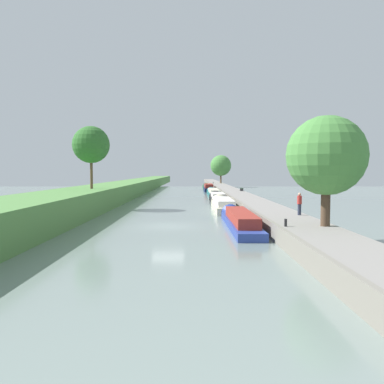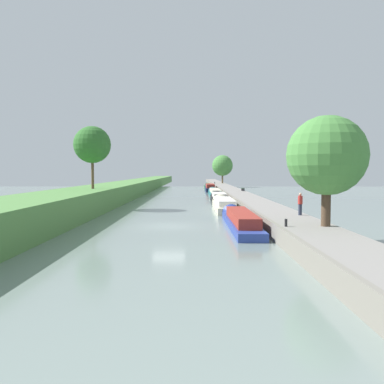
% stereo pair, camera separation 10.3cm
% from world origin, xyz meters
% --- Properties ---
extents(ground_plane, '(160.00, 160.00, 0.00)m').
position_xyz_m(ground_plane, '(0.00, 0.00, 0.00)').
color(ground_plane, slate).
extents(left_grassy_bank, '(6.39, 260.00, 2.33)m').
position_xyz_m(left_grassy_bank, '(-10.28, 0.00, 1.17)').
color(left_grassy_bank, '#518442').
rests_on(left_grassy_bank, ground_plane).
extents(right_towpath, '(3.43, 260.00, 1.05)m').
position_xyz_m(right_towpath, '(8.80, 0.00, 0.53)').
color(right_towpath, gray).
rests_on(right_towpath, ground_plane).
extents(stone_quay, '(0.25, 260.00, 1.10)m').
position_xyz_m(stone_quay, '(6.96, 0.00, 0.55)').
color(stone_quay, gray).
rests_on(stone_quay, ground_plane).
extents(narrowboat_blue, '(1.86, 14.25, 1.89)m').
position_xyz_m(narrowboat_blue, '(5.55, -0.06, 0.52)').
color(narrowboat_blue, '#283D93').
rests_on(narrowboat_blue, ground_plane).
extents(narrowboat_cream, '(2.12, 12.90, 2.01)m').
position_xyz_m(narrowboat_cream, '(5.34, 13.67, 0.53)').
color(narrowboat_cream, beige).
rests_on(narrowboat_cream, ground_plane).
extents(narrowboat_black, '(2.04, 10.35, 1.94)m').
position_xyz_m(narrowboat_black, '(5.46, 25.09, 0.52)').
color(narrowboat_black, black).
rests_on(narrowboat_black, ground_plane).
extents(narrowboat_teal, '(1.88, 16.79, 1.79)m').
position_xyz_m(narrowboat_teal, '(5.71, 39.78, 0.48)').
color(narrowboat_teal, '#195B60').
rests_on(narrowboat_teal, ground_plane).
extents(narrowboat_navy, '(1.99, 11.50, 2.14)m').
position_xyz_m(narrowboat_navy, '(5.43, 54.60, 0.64)').
color(narrowboat_navy, '#141E42').
rests_on(narrowboat_navy, ground_plane).
extents(narrowboat_green, '(2.00, 12.21, 1.90)m').
position_xyz_m(narrowboat_green, '(5.57, 67.02, 0.47)').
color(narrowboat_green, '#1E6033').
rests_on(narrowboat_green, ground_plane).
extents(tree_rightbank_near, '(4.69, 4.69, 6.52)m').
position_xyz_m(tree_rightbank_near, '(9.78, -7.43, 5.21)').
color(tree_rightbank_near, '#4C3828').
rests_on(tree_rightbank_near, right_towpath).
extents(tree_rightbank_midnear, '(5.56, 5.56, 7.55)m').
position_xyz_m(tree_rightbank_midnear, '(9.62, 75.36, 5.81)').
color(tree_rightbank_midnear, brown).
rests_on(tree_rightbank_midnear, right_towpath).
extents(tree_leftbank_downstream, '(4.13, 4.13, 7.00)m').
position_xyz_m(tree_leftbank_downstream, '(-9.39, 13.47, 7.25)').
color(tree_leftbank_downstream, brown).
rests_on(tree_leftbank_downstream, left_grassy_bank).
extents(person_walking, '(0.34, 0.34, 1.66)m').
position_xyz_m(person_walking, '(9.84, -1.56, 1.93)').
color(person_walking, '#282D42').
rests_on(person_walking, right_towpath).
extents(mooring_bollard_near, '(0.16, 0.16, 0.45)m').
position_xyz_m(mooring_bollard_near, '(7.39, -7.62, 1.28)').
color(mooring_bollard_near, black).
rests_on(mooring_bollard_near, right_towpath).
extents(mooring_bollard_far, '(0.16, 0.16, 0.45)m').
position_xyz_m(mooring_bollard_far, '(7.39, 72.28, 1.28)').
color(mooring_bollard_far, black).
rests_on(mooring_bollard_far, right_towpath).
extents(park_bench, '(0.44, 1.50, 0.47)m').
position_xyz_m(park_bench, '(10.07, 34.33, 1.40)').
color(park_bench, '#333338').
rests_on(park_bench, right_towpath).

